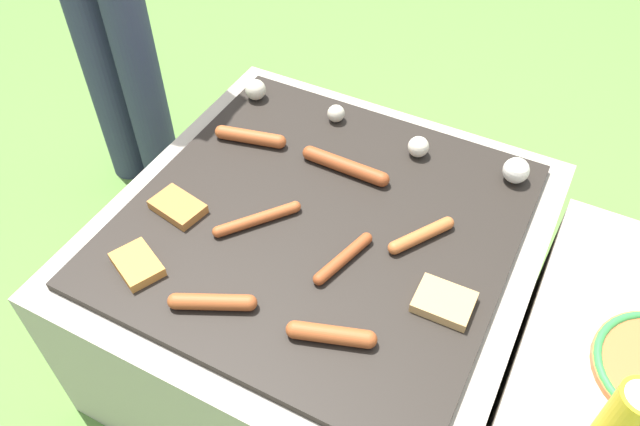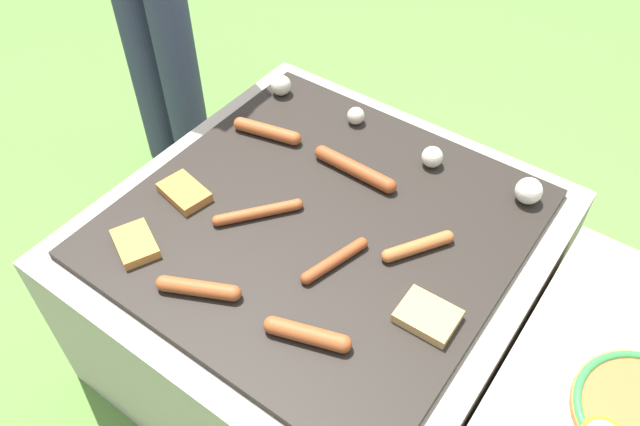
{
  "view_description": "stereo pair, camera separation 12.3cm",
  "coord_description": "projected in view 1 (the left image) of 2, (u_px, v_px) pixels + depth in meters",
  "views": [
    {
      "loc": [
        0.39,
        -0.75,
        1.37
      ],
      "look_at": [
        0.0,
        0.0,
        0.48
      ],
      "focal_mm": 35.0,
      "sensor_mm": 36.0,
      "label": 1
    },
    {
      "loc": [
        0.49,
        -0.68,
        1.37
      ],
      "look_at": [
        0.0,
        0.0,
        0.48
      ],
      "focal_mm": 35.0,
      "sensor_mm": 36.0,
      "label": 2
    }
  ],
  "objects": [
    {
      "name": "bread_slice_right",
      "position": [
        178.0,
        207.0,
        1.25
      ],
      "size": [
        0.12,
        0.09,
        0.02
      ],
      "color": "#B27033",
      "rests_on": "grill"
    },
    {
      "name": "ground_plane",
      "position": [
        320.0,
        342.0,
        1.58
      ],
      "size": [
        14.0,
        14.0,
        0.0
      ],
      "primitive_type": "plane",
      "color": "#567F38"
    },
    {
      "name": "bread_slice_left",
      "position": [
        444.0,
        302.0,
        1.1
      ],
      "size": [
        0.1,
        0.08,
        0.02
      ],
      "color": "tan",
      "rests_on": "grill"
    },
    {
      "name": "sausage_front_left",
      "position": [
        257.0,
        219.0,
        1.23
      ],
      "size": [
        0.12,
        0.15,
        0.02
      ],
      "color": "#A34C23",
      "rests_on": "grill"
    },
    {
      "name": "side_ledge",
      "position": [
        617.0,
        421.0,
        1.19
      ],
      "size": [
        0.44,
        0.61,
        0.46
      ],
      "color": "#A89E8C",
      "rests_on": "ground_plane"
    },
    {
      "name": "condiment_bottle",
      "position": [
        628.0,
        416.0,
        0.88
      ],
      "size": [
        0.06,
        0.06,
        0.17
      ],
      "color": "gold",
      "rests_on": "side_ledge"
    },
    {
      "name": "sausage_mid_left",
      "position": [
        421.0,
        235.0,
        1.2
      ],
      "size": [
        0.09,
        0.13,
        0.03
      ],
      "color": "#B7602D",
      "rests_on": "grill"
    },
    {
      "name": "grill",
      "position": [
        320.0,
        289.0,
        1.41
      ],
      "size": [
        0.84,
        0.84,
        0.46
      ],
      "color": "#A89E8C",
      "rests_on": "ground_plane"
    },
    {
      "name": "sausage_back_center",
      "position": [
        345.0,
        166.0,
        1.33
      ],
      "size": [
        0.21,
        0.04,
        0.03
      ],
      "color": "#93421E",
      "rests_on": "grill"
    },
    {
      "name": "mushroom_row",
      "position": [
        392.0,
        133.0,
        1.39
      ],
      "size": [
        0.69,
        0.07,
        0.06
      ],
      "color": "beige",
      "rests_on": "grill"
    },
    {
      "name": "sausage_back_right",
      "position": [
        212.0,
        302.0,
        1.09
      ],
      "size": [
        0.15,
        0.09,
        0.03
      ],
      "color": "#A34C23",
      "rests_on": "grill"
    },
    {
      "name": "sausage_back_left",
      "position": [
        331.0,
        334.0,
        1.04
      ],
      "size": [
        0.15,
        0.07,
        0.03
      ],
      "color": "#A34C23",
      "rests_on": "grill"
    },
    {
      "name": "sausage_mid_right",
      "position": [
        250.0,
        137.0,
        1.4
      ],
      "size": [
        0.16,
        0.06,
        0.03
      ],
      "color": "#A34C23",
      "rests_on": "grill"
    },
    {
      "name": "bread_slice_center",
      "position": [
        137.0,
        264.0,
        1.15
      ],
      "size": [
        0.12,
        0.1,
        0.02
      ],
      "color": "#D18438",
      "rests_on": "grill"
    },
    {
      "name": "sausage_front_center",
      "position": [
        343.0,
        258.0,
        1.16
      ],
      "size": [
        0.06,
        0.15,
        0.02
      ],
      "color": "#93421E",
      "rests_on": "grill"
    }
  ]
}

